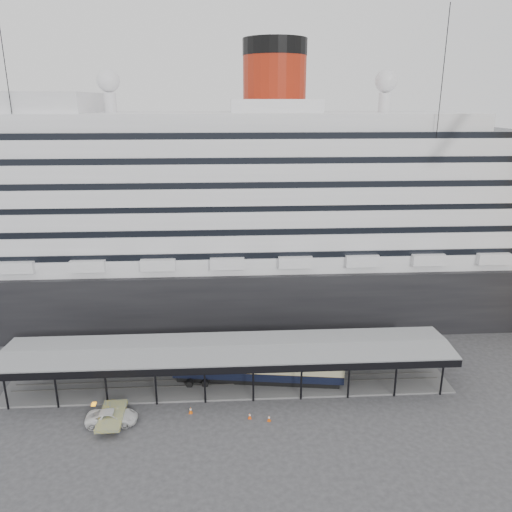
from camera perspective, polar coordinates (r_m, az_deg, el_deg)
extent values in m
plane|color=#343436|center=(61.94, -3.04, -16.74)|extent=(200.00, 200.00, 0.00)
cube|color=black|center=(88.46, -3.27, -2.30)|extent=(130.00, 30.00, 10.00)
cylinder|color=#981F0C|center=(83.75, 2.14, 19.18)|extent=(10.00, 10.00, 9.00)
cylinder|color=black|center=(84.09, 2.18, 22.76)|extent=(10.10, 10.10, 2.50)
sphere|color=silver|center=(85.34, -16.53, 18.69)|extent=(3.60, 3.60, 3.60)
sphere|color=silver|center=(87.32, 14.66, 18.79)|extent=(3.60, 3.60, 3.60)
cube|color=slate|center=(66.08, -3.08, -14.22)|extent=(56.00, 8.00, 0.24)
cube|color=slate|center=(65.39, -3.08, -14.43)|extent=(54.00, 0.08, 0.10)
cube|color=slate|center=(66.62, -3.09, -13.78)|extent=(54.00, 0.08, 0.10)
cube|color=black|center=(60.00, -3.12, -12.94)|extent=(56.00, 0.18, 0.90)
cube|color=black|center=(67.93, -3.17, -9.12)|extent=(56.00, 0.18, 0.90)
cube|color=slate|center=(63.59, -3.16, -10.33)|extent=(56.00, 9.00, 0.24)
cylinder|color=black|center=(79.53, -25.23, 7.69)|extent=(0.12, 0.12, 47.21)
cylinder|color=black|center=(78.45, 19.46, 8.24)|extent=(0.12, 0.12, 47.21)
imported|color=white|center=(60.85, -16.14, -17.28)|extent=(5.72, 2.76, 1.57)
cube|color=black|center=(65.94, 0.22, -13.80)|extent=(20.77, 5.19, 0.69)
cube|color=black|center=(65.49, 0.22, -13.14)|extent=(21.79, 5.72, 1.08)
cube|color=beige|center=(64.90, 0.22, -12.24)|extent=(21.80, 5.76, 1.28)
cube|color=black|center=(64.49, 0.22, -11.59)|extent=(21.79, 5.72, 0.39)
cube|color=#EC5D0D|center=(61.15, -7.47, -17.36)|extent=(0.44, 0.44, 0.03)
cone|color=#EC5D0D|center=(60.92, -7.49, -17.04)|extent=(0.37, 0.37, 0.80)
cylinder|color=white|center=(60.88, -7.49, -16.98)|extent=(0.26, 0.26, 0.16)
cube|color=#D94F0C|center=(59.48, 1.50, -18.32)|extent=(0.51, 0.51, 0.03)
cone|color=#D94F0C|center=(59.26, 1.50, -18.02)|extent=(0.43, 0.43, 0.74)
cylinder|color=white|center=(59.22, 1.50, -17.97)|extent=(0.24, 0.24, 0.14)
cube|color=#F54F0D|center=(59.86, -0.72, -18.05)|extent=(0.39, 0.39, 0.03)
cone|color=#F54F0D|center=(59.65, -0.72, -17.77)|extent=(0.33, 0.33, 0.71)
cylinder|color=white|center=(59.61, -0.72, -17.71)|extent=(0.23, 0.23, 0.14)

